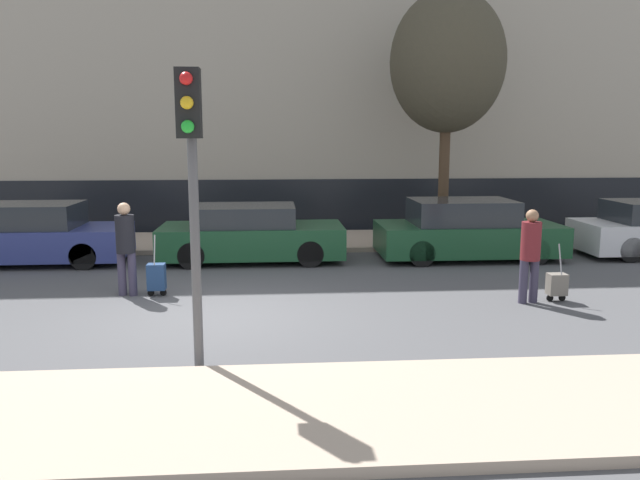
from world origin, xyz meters
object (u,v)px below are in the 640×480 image
object	(u,v)px
parked_car_1	(250,235)
pedestrian_left	(126,243)
traffic_light	(191,160)
bare_tree_near_crossing	(447,63)
parked_car_0	(35,235)
parked_car_2	(466,231)
trolley_right	(557,284)
trolley_left	(156,277)
pedestrian_right	(530,250)
parked_bicycle	(435,224)

from	to	relation	value
parked_car_1	pedestrian_left	bearing A→B (deg)	-124.92
parked_car_1	traffic_light	world-z (taller)	traffic_light
parked_car_1	bare_tree_near_crossing	size ratio (longest dim) A/B	0.65
parked_car_0	parked_car_1	size ratio (longest dim) A/B	0.95
pedestrian_left	parked_car_1	bearing A→B (deg)	-116.03
parked_car_2	pedestrian_left	xyz separation A→B (m)	(-7.30, -2.98, 0.32)
parked_car_2	bare_tree_near_crossing	size ratio (longest dim) A/B	0.66
parked_car_1	trolley_right	world-z (taller)	parked_car_1
parked_car_0	parked_car_2	distance (m)	10.08
parked_car_1	trolley_left	size ratio (longest dim) A/B	3.72
traffic_light	bare_tree_near_crossing	size ratio (longest dim) A/B	0.56
pedestrian_left	trolley_left	size ratio (longest dim) A/B	1.51
trolley_right	traffic_light	distance (m)	7.04
trolley_left	bare_tree_near_crossing	size ratio (longest dim) A/B	0.18
parked_car_2	trolley_right	size ratio (longest dim) A/B	4.13
traffic_light	bare_tree_near_crossing	bearing A→B (deg)	58.13
parked_car_1	pedestrian_right	world-z (taller)	pedestrian_right
parked_car_1	parked_bicycle	distance (m)	5.62
parked_car_0	trolley_left	size ratio (longest dim) A/B	3.55
trolley_left	traffic_light	size ratio (longest dim) A/B	0.31
trolley_left	parked_bicycle	world-z (taller)	trolley_left
pedestrian_right	parked_car_2	bearing A→B (deg)	-98.50
parked_car_0	trolley_right	xyz separation A→B (m)	(10.48, -4.18, -0.34)
parked_car_0	parked_car_1	xyz separation A→B (m)	(4.93, -0.08, -0.03)
parked_car_1	parked_car_2	distance (m)	5.14
parked_car_2	pedestrian_right	xyz separation A→B (m)	(-0.14, -4.04, 0.28)
trolley_right	pedestrian_left	bearing A→B (deg)	172.55
parked_car_1	trolley_left	xyz separation A→B (m)	(-1.61, -3.17, -0.27)
parked_car_0	pedestrian_right	distance (m)	10.81
parked_car_1	pedestrian_right	distance (m)	6.51
pedestrian_left	trolley_left	world-z (taller)	pedestrian_left
trolley_left	trolley_right	distance (m)	7.22
trolley_left	parked_car_2	bearing A→B (deg)	24.38
parked_car_2	traffic_light	size ratio (longest dim) A/B	1.17
parked_car_2	trolley_right	xyz separation A→B (m)	(0.41, -3.98, -0.35)
pedestrian_left	traffic_light	bearing A→B (deg)	122.77
pedestrian_left	parked_bicycle	xyz separation A→B (m)	(7.22, 5.51, -0.49)
parked_car_0	trolley_right	world-z (taller)	parked_car_0
trolley_left	trolley_right	world-z (taller)	trolley_left
trolley_left	pedestrian_right	bearing A→B (deg)	-8.45
parked_car_1	parked_bicycle	bearing A→B (deg)	25.61
traffic_light	parked_bicycle	bearing A→B (deg)	59.80
trolley_left	parked_car_1	bearing A→B (deg)	63.07
parked_car_0	pedestrian_right	size ratio (longest dim) A/B	2.45
pedestrian_right	trolley_right	world-z (taller)	pedestrian_right
parked_car_0	pedestrian_left	distance (m)	4.23
bare_tree_near_crossing	pedestrian_right	bearing A→B (deg)	-91.01
pedestrian_right	parked_bicycle	xyz separation A→B (m)	(0.06, 6.58, -0.45)
pedestrian_left	trolley_right	size ratio (longest dim) A/B	1.65
pedestrian_left	parked_bicycle	world-z (taller)	pedestrian_left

